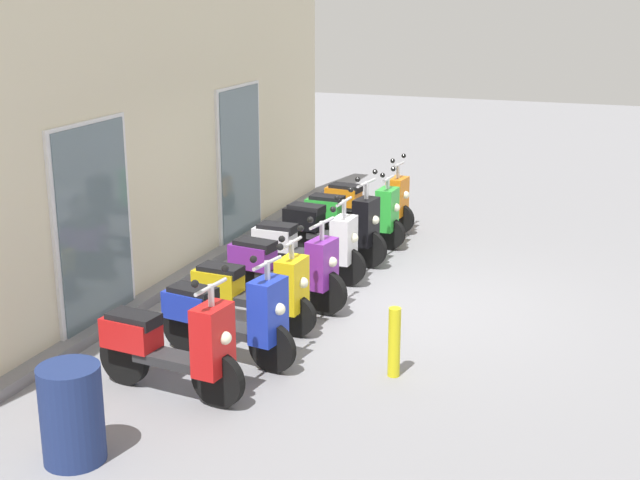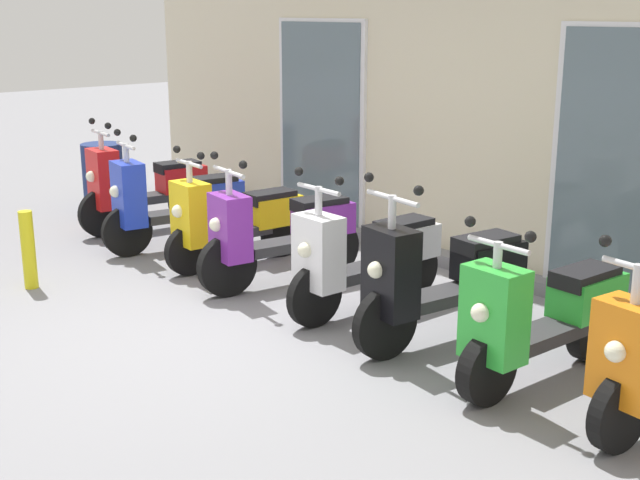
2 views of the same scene
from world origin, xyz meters
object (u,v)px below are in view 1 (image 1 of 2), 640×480
(scooter_yellow, at_px, (254,289))
(scooter_black, at_px, (335,226))
(trash_bin, at_px, (72,414))
(scooter_green, at_px, (355,215))
(scooter_blue, at_px, (229,315))
(scooter_orange, at_px, (369,201))
(scooter_purple, at_px, (286,268))
(scooter_red, at_px, (172,345))
(scooter_white, at_px, (308,245))
(curb_bollard, at_px, (394,342))

(scooter_yellow, relative_size, scooter_black, 0.95)
(trash_bin, bearing_deg, scooter_black, -2.32)
(scooter_green, distance_m, trash_bin, 6.52)
(scooter_yellow, relative_size, scooter_green, 0.97)
(scooter_blue, relative_size, scooter_orange, 1.05)
(scooter_yellow, relative_size, scooter_orange, 1.01)
(scooter_blue, distance_m, scooter_black, 3.48)
(scooter_green, bearing_deg, trash_bin, 177.90)
(scooter_purple, xyz_separation_m, scooter_green, (2.71, 0.02, -0.02))
(scooter_green, height_order, trash_bin, scooter_green)
(scooter_black, bearing_deg, scooter_purple, -178.97)
(scooter_red, bearing_deg, scooter_white, 0.07)
(scooter_purple, bearing_deg, scooter_red, 177.94)
(scooter_red, height_order, scooter_purple, scooter_red)
(scooter_yellow, bearing_deg, scooter_purple, -4.60)
(scooter_white, distance_m, scooter_orange, 2.61)
(curb_bollard, relative_size, trash_bin, 0.87)
(scooter_green, height_order, curb_bollard, scooter_green)
(scooter_purple, distance_m, scooter_white, 0.99)
(scooter_red, height_order, trash_bin, scooter_red)
(scooter_yellow, height_order, scooter_black, scooter_black)
(scooter_yellow, bearing_deg, scooter_green, -0.64)
(scooter_blue, xyz_separation_m, scooter_green, (4.36, 0.09, -0.04))
(scooter_blue, distance_m, scooter_orange, 5.24)
(scooter_yellow, distance_m, scooter_purple, 0.77)
(scooter_yellow, relative_size, scooter_purple, 0.94)
(scooter_white, distance_m, curb_bollard, 3.00)
(scooter_white, bearing_deg, scooter_red, -179.93)
(scooter_blue, height_order, scooter_purple, scooter_blue)
(scooter_green, distance_m, curb_bollard, 4.47)
(curb_bollard, bearing_deg, scooter_red, 121.63)
(scooter_green, bearing_deg, scooter_orange, 3.40)
(scooter_yellow, distance_m, trash_bin, 3.04)
(scooter_red, height_order, scooter_orange, scooter_red)
(scooter_black, xyz_separation_m, trash_bin, (-5.64, 0.23, -0.10))
(scooter_red, xyz_separation_m, scooter_green, (5.23, -0.07, -0.04))
(scooter_yellow, xyz_separation_m, scooter_black, (2.60, -0.03, 0.05))
(scooter_blue, bearing_deg, scooter_yellow, 8.14)
(scooter_yellow, bearing_deg, scooter_black, -0.63)
(scooter_red, distance_m, curb_bollard, 2.11)
(scooter_black, distance_m, trash_bin, 5.64)
(curb_bollard, distance_m, trash_bin, 3.10)
(scooter_blue, relative_size, curb_bollard, 2.26)
(scooter_blue, relative_size, trash_bin, 1.96)
(scooter_red, bearing_deg, trash_bin, 172.43)
(scooter_purple, bearing_deg, curb_bollard, -129.64)
(scooter_white, bearing_deg, scooter_blue, -176.53)
(scooter_white, bearing_deg, scooter_purple, -174.49)
(scooter_white, bearing_deg, trash_bin, 178.00)
(scooter_orange, relative_size, curb_bollard, 2.15)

